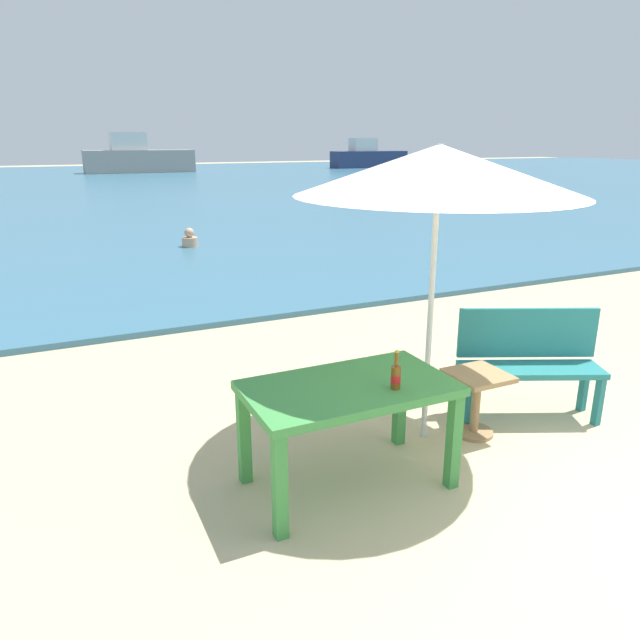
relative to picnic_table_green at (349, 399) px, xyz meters
The scene contains 10 objects.
ground_plane 1.87m from the picnic_table_green, 40.51° to the right, with size 120.00×120.00×0.00m, color #C6B287.
sea_water 28.90m from the picnic_table_green, 87.36° to the left, with size 120.00×50.00×0.08m, color #386B84.
picnic_table_green is the anchor object (origin of this frame).
beer_bottle_amber 0.37m from the picnic_table_green, 38.24° to the right, with size 0.07×0.07×0.26m.
patio_umbrella 1.75m from the picnic_table_green, 21.01° to the left, with size 2.10×2.10×2.30m.
side_table_wood 1.33m from the picnic_table_green, ahead, with size 0.44×0.44×0.54m.
bench_teal_center 1.94m from the picnic_table_green, ahead, with size 1.24×0.82×0.95m.
swimmer_person 9.59m from the picnic_table_green, 83.27° to the left, with size 0.34×0.34×0.41m.
boat_tanker 46.61m from the picnic_table_green, 60.08° to the left, with size 6.40×1.75×2.33m.
boat_cargo_ship 41.08m from the picnic_table_green, 83.22° to the left, with size 7.44×2.03×2.70m.
Camera 1 is at (-3.04, -2.04, 2.33)m, focal length 32.75 mm.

